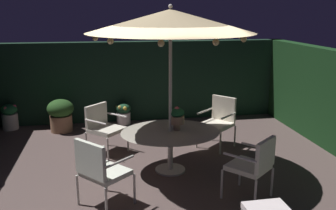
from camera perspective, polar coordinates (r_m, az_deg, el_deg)
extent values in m
cube|color=#53423F|center=(6.52, -1.18, -10.44)|extent=(7.44, 6.94, 0.02)
cube|color=black|center=(9.38, -4.31, 3.71)|extent=(7.44, 0.30, 1.98)
cylinder|color=beige|center=(6.60, 0.35, -9.90)|extent=(0.53, 0.53, 0.03)
cylinder|color=beige|center=(6.47, 0.35, -7.21)|extent=(0.09, 0.09, 0.70)
ellipsoid|color=#B2AB9A|center=(6.34, 0.36, -4.15)|extent=(1.70, 1.44, 0.03)
cylinder|color=silver|center=(6.19, 0.36, 0.60)|extent=(0.06, 0.06, 2.51)
cone|color=#CAB283|center=(6.01, 0.38, 12.81)|extent=(2.71, 2.71, 0.37)
sphere|color=silver|center=(6.01, 0.39, 14.95)|extent=(0.07, 0.07, 0.07)
sphere|color=#F9DB8C|center=(6.37, 11.04, 10.43)|extent=(0.09, 0.09, 0.09)
sphere|color=#F9DB8C|center=(6.95, 6.92, 10.92)|extent=(0.09, 0.09, 0.09)
sphere|color=#F9DB8C|center=(7.20, 1.31, 11.14)|extent=(0.09, 0.09, 0.09)
sphere|color=#F9DB8C|center=(7.08, -4.37, 11.04)|extent=(0.09, 0.09, 0.09)
sphere|color=#F9DB8C|center=(6.60, -9.18, 10.65)|extent=(0.09, 0.09, 0.09)
sphere|color=#F9DB8C|center=(5.89, -11.14, 10.12)|extent=(0.09, 0.09, 0.09)
sphere|color=#F9DB8C|center=(5.24, -8.85, 9.70)|extent=(0.09, 0.09, 0.09)
sphere|color=#F9DB8C|center=(4.85, -1.08, 9.48)|extent=(0.09, 0.09, 0.09)
sphere|color=#F9DB8C|center=(5.04, 7.37, 9.56)|extent=(0.09, 0.09, 0.09)
sphere|color=#F9DB8C|center=(5.64, 11.58, 9.91)|extent=(0.09, 0.09, 0.09)
cylinder|color=tan|center=(6.37, 1.36, -3.35)|extent=(0.12, 0.12, 0.12)
cylinder|color=tan|center=(6.33, 1.36, -2.25)|extent=(0.26, 0.26, 0.13)
ellipsoid|color=#1E5C33|center=(6.30, 1.37, -1.16)|extent=(0.26, 0.26, 0.16)
sphere|color=#DF5566|center=(6.28, 1.37, -0.65)|extent=(0.09, 0.09, 0.09)
cylinder|color=silver|center=(5.67, 8.27, -11.95)|extent=(0.04, 0.04, 0.46)
cylinder|color=silver|center=(6.10, 10.98, -10.11)|extent=(0.04, 0.04, 0.46)
cylinder|color=silver|center=(5.44, 13.28, -13.40)|extent=(0.04, 0.04, 0.46)
cylinder|color=silver|center=(5.89, 15.70, -11.35)|extent=(0.04, 0.04, 0.46)
cube|color=silver|center=(5.66, 12.20, -9.27)|extent=(0.75, 0.75, 0.07)
cube|color=silver|center=(5.46, 14.77, -7.41)|extent=(0.43, 0.38, 0.44)
cylinder|color=silver|center=(5.35, 10.96, -7.94)|extent=(0.37, 0.42, 0.04)
cylinder|color=silver|center=(5.80, 13.58, -6.28)|extent=(0.37, 0.42, 0.04)
cylinder|color=beige|center=(7.29, 8.05, -5.89)|extent=(0.04, 0.04, 0.44)
cylinder|color=beige|center=(7.57, 4.44, -4.99)|extent=(0.04, 0.04, 0.44)
cylinder|color=beige|center=(7.75, 10.24, -4.71)|extent=(0.04, 0.04, 0.44)
cylinder|color=beige|center=(8.02, 6.77, -3.92)|extent=(0.04, 0.04, 0.44)
cube|color=#EEE3CB|center=(7.57, 7.44, -3.04)|extent=(0.78, 0.78, 0.07)
cube|color=#EEE3CB|center=(7.71, 8.58, -0.52)|extent=(0.39, 0.44, 0.51)
cylinder|color=beige|center=(7.36, 9.34, -1.64)|extent=(0.43, 0.38, 0.04)
cylinder|color=beige|center=(7.64, 5.73, -0.92)|extent=(0.43, 0.38, 0.04)
cylinder|color=beige|center=(7.41, -6.18, -5.48)|extent=(0.04, 0.04, 0.44)
cylinder|color=beige|center=(7.01, -9.25, -6.78)|extent=(0.04, 0.04, 0.44)
cylinder|color=beige|center=(7.77, -9.36, -4.64)|extent=(0.04, 0.04, 0.44)
cylinder|color=beige|center=(7.39, -12.44, -5.81)|extent=(0.04, 0.04, 0.44)
cube|color=beige|center=(7.30, -9.39, -3.78)|extent=(0.79, 0.79, 0.07)
cube|color=beige|center=(7.41, -10.98, -1.54)|extent=(0.43, 0.44, 0.44)
cylinder|color=beige|center=(7.44, -7.94, -1.51)|extent=(0.41, 0.40, 0.04)
cylinder|color=beige|center=(7.04, -11.08, -2.57)|extent=(0.41, 0.40, 0.04)
cylinder|color=silver|center=(5.90, -9.50, -10.91)|extent=(0.04, 0.04, 0.46)
cylinder|color=silver|center=(5.50, -5.18, -12.72)|extent=(0.04, 0.04, 0.46)
cylinder|color=silver|center=(5.59, -13.73, -12.63)|extent=(0.04, 0.04, 0.46)
cylinder|color=silver|center=(5.17, -9.48, -14.75)|extent=(0.04, 0.04, 0.46)
cube|color=silver|center=(5.42, -9.61, -10.22)|extent=(0.79, 0.79, 0.07)
cube|color=silver|center=(5.15, -11.91, -8.26)|extent=(0.43, 0.47, 0.49)
cylinder|color=silver|center=(5.54, -11.82, -6.98)|extent=(0.41, 0.37, 0.04)
cylinder|color=silver|center=(5.11, -7.44, -8.64)|extent=(0.41, 0.37, 0.04)
cylinder|color=#8A6147|center=(8.92, -16.08, -2.70)|extent=(0.50, 0.50, 0.38)
ellipsoid|color=#264B1D|center=(8.83, -16.24, -0.51)|extent=(0.60, 0.60, 0.42)
sphere|color=red|center=(8.77, -15.35, -0.36)|extent=(0.09, 0.09, 0.09)
sphere|color=#C32D43|center=(8.99, -16.82, 0.29)|extent=(0.11, 0.11, 0.11)
sphere|color=red|center=(8.71, -16.89, -0.49)|extent=(0.06, 0.06, 0.06)
cylinder|color=beige|center=(9.46, -23.11, -2.34)|extent=(0.36, 0.36, 0.38)
ellipsoid|color=#1F6135|center=(9.38, -23.28, -0.66)|extent=(0.36, 0.36, 0.25)
sphere|color=#D54763|center=(9.35, -22.60, -0.25)|extent=(0.10, 0.10, 0.10)
sphere|color=#DD436C|center=(9.46, -23.50, -0.49)|extent=(0.07, 0.07, 0.07)
sphere|color=#D55F67|center=(9.28, -23.70, -0.54)|extent=(0.10, 0.10, 0.10)
cylinder|color=silver|center=(9.16, -6.85, -2.01)|extent=(0.34, 0.34, 0.30)
ellipsoid|color=#1E492D|center=(9.09, -6.90, -0.49)|extent=(0.36, 0.36, 0.25)
sphere|color=#E6CA57|center=(9.12, -6.19, -0.19)|extent=(0.09, 0.09, 0.09)
sphere|color=yellow|center=(9.19, -6.88, -0.06)|extent=(0.07, 0.07, 0.07)
sphere|color=gold|center=(9.14, -7.78, -0.33)|extent=(0.09, 0.09, 0.09)
sphere|color=#F6CA5B|center=(8.97, -7.47, -0.35)|extent=(0.08, 0.08, 0.08)
sphere|color=yellow|center=(8.95, -6.67, -0.54)|extent=(0.10, 0.10, 0.10)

